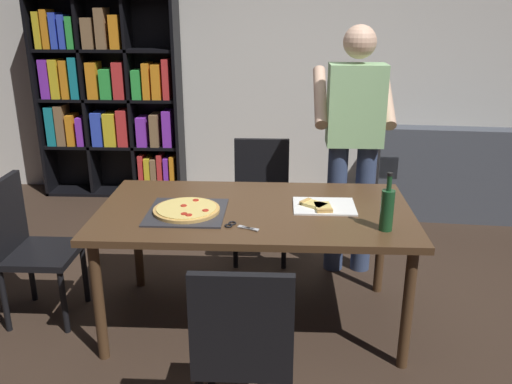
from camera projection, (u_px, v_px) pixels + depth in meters
name	position (u px, v px, depth m)	size (l,w,h in m)	color
ground_plane	(255.00, 320.00, 3.38)	(12.00, 12.00, 0.00)	#38281E
back_wall	(268.00, 53.00, 5.36)	(6.40, 0.10, 2.80)	silver
dining_table	(255.00, 219.00, 3.15)	(1.81, 0.98, 0.75)	#4C331E
chair_near_camera	(243.00, 344.00, 2.29)	(0.42, 0.42, 0.90)	black
chair_far_side	(261.00, 192.00, 4.13)	(0.42, 0.42, 0.90)	black
chair_left_end	(26.00, 241.00, 3.27)	(0.42, 0.42, 0.90)	black
couch	(466.00, 180.00, 5.07)	(1.76, 0.98, 0.85)	#4C515B
bookshelf	(110.00, 98.00, 5.36)	(1.40, 0.35, 1.95)	black
person_serving_pizza	(354.00, 137.00, 3.73)	(0.55, 0.54, 1.75)	#38476B
pepperoni_pizza_on_tray	(187.00, 211.00, 3.06)	(0.44, 0.44, 0.04)	#2D2D33
pizza_slices_on_towel	(322.00, 206.00, 3.14)	(0.36, 0.28, 0.03)	white
wine_bottle	(387.00, 209.00, 2.80)	(0.07, 0.07, 0.32)	#194723
kitchen_scissors	(237.00, 226.00, 2.88)	(0.20, 0.13, 0.01)	silver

